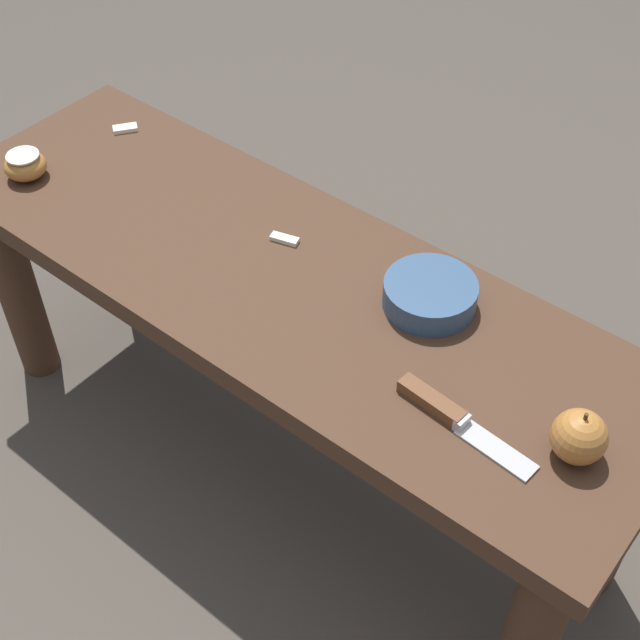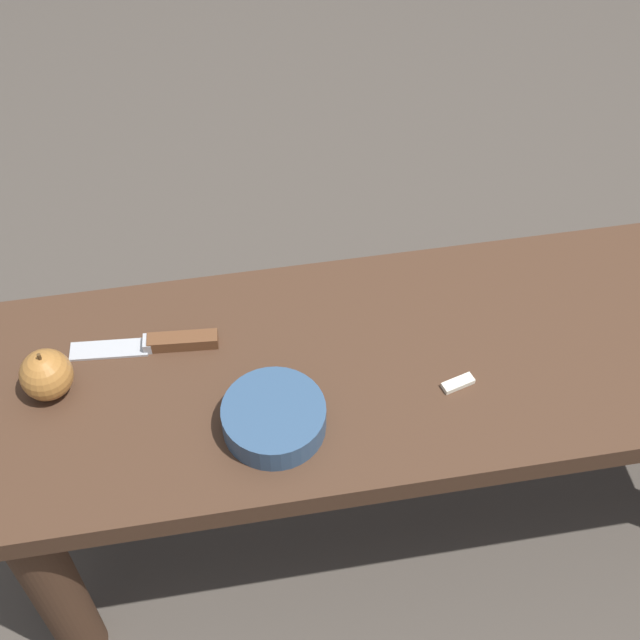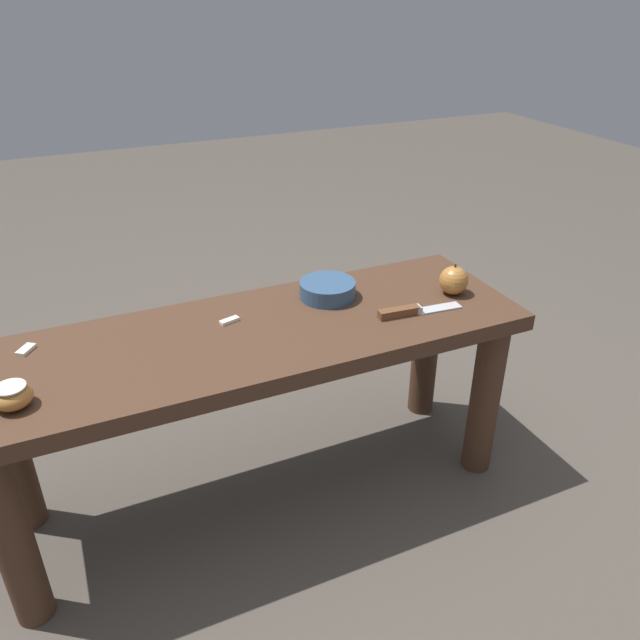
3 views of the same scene
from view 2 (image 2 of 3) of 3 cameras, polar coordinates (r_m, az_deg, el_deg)
The scene contains 6 objects.
ground_plane at distance 1.70m, azimuth 4.79°, elevation -12.26°, with size 8.00×8.00×0.00m, color #4C443D.
wooden_bench at distance 1.37m, azimuth 5.83°, elevation -4.86°, with size 1.26×0.41×0.49m.
knife at distance 1.30m, azimuth -9.92°, elevation -1.46°, with size 0.22×0.05×0.02m.
apple_whole at distance 1.27m, azimuth -17.10°, elevation -3.37°, with size 0.07×0.07×0.08m.
apple_slice_center at distance 1.26m, azimuth 8.82°, elevation -4.02°, with size 0.05×0.03×0.01m.
bowl at distance 1.20m, azimuth -2.97°, elevation -6.27°, with size 0.14×0.14×0.04m.
Camera 2 is at (-0.27, -0.74, 1.51)m, focal length 50.00 mm.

